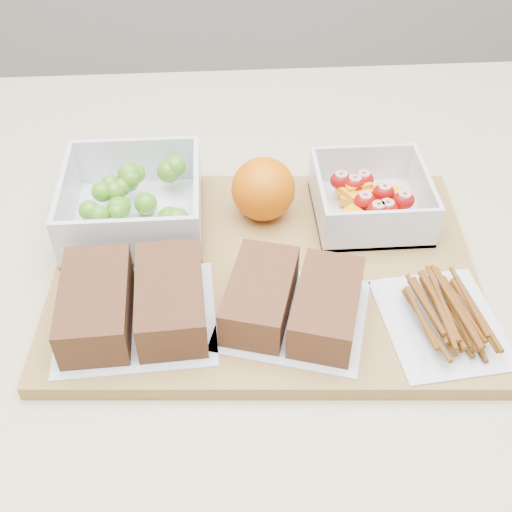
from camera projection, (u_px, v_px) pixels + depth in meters
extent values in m
cube|color=beige|center=(250.00, 491.00, 0.96)|extent=(1.20, 0.90, 0.90)
cube|color=#9E7A41|center=(265.00, 270.00, 0.65)|extent=(0.44, 0.33, 0.02)
cube|color=silver|center=(136.00, 220.00, 0.69)|extent=(0.14, 0.14, 0.01)
cube|color=silver|center=(137.00, 162.00, 0.72)|extent=(0.14, 0.01, 0.06)
cube|color=silver|center=(127.00, 244.00, 0.62)|extent=(0.14, 0.01, 0.06)
cube|color=silver|center=(198.00, 197.00, 0.68)|extent=(0.01, 0.13, 0.06)
cube|color=silver|center=(67.00, 203.00, 0.67)|extent=(0.01, 0.13, 0.06)
sphere|color=#49871C|center=(118.00, 208.00, 0.67)|extent=(0.03, 0.03, 0.03)
sphere|color=#49871C|center=(89.00, 211.00, 0.66)|extent=(0.02, 0.02, 0.02)
sphere|color=#49871C|center=(130.00, 179.00, 0.69)|extent=(0.02, 0.02, 0.02)
sphere|color=#49871C|center=(146.00, 204.00, 0.68)|extent=(0.02, 0.02, 0.02)
sphere|color=#49871C|center=(102.00, 192.00, 0.68)|extent=(0.02, 0.02, 0.02)
sphere|color=#49871C|center=(121.00, 206.00, 0.68)|extent=(0.02, 0.02, 0.02)
sphere|color=#49871C|center=(110.00, 184.00, 0.68)|extent=(0.02, 0.02, 0.02)
sphere|color=#49871C|center=(177.00, 221.00, 0.63)|extent=(0.03, 0.03, 0.03)
sphere|color=#49871C|center=(168.00, 171.00, 0.70)|extent=(0.03, 0.03, 0.03)
sphere|color=#49871C|center=(129.00, 174.00, 0.69)|extent=(0.03, 0.03, 0.03)
sphere|color=#49871C|center=(99.00, 215.00, 0.65)|extent=(0.02, 0.02, 0.02)
sphere|color=#49871C|center=(175.00, 166.00, 0.70)|extent=(0.02, 0.02, 0.02)
sphere|color=#49871C|center=(136.00, 234.00, 0.64)|extent=(0.02, 0.02, 0.02)
sphere|color=#49871C|center=(129.00, 182.00, 0.69)|extent=(0.02, 0.02, 0.02)
sphere|color=#49871C|center=(114.00, 191.00, 0.68)|extent=(0.02, 0.02, 0.02)
sphere|color=#49871C|center=(134.00, 174.00, 0.70)|extent=(0.02, 0.02, 0.02)
sphere|color=#49871C|center=(170.00, 219.00, 0.64)|extent=(0.03, 0.03, 0.03)
sphere|color=#49871C|center=(180.00, 234.00, 0.65)|extent=(0.02, 0.02, 0.02)
sphere|color=#49871C|center=(122.00, 187.00, 0.69)|extent=(0.02, 0.02, 0.02)
sphere|color=#49871C|center=(117.00, 212.00, 0.66)|extent=(0.02, 0.02, 0.02)
cube|color=silver|center=(368.00, 212.00, 0.70)|extent=(0.12, 0.12, 0.00)
cube|color=silver|center=(361.00, 165.00, 0.73)|extent=(0.12, 0.00, 0.05)
cube|color=silver|center=(382.00, 231.00, 0.64)|extent=(0.12, 0.00, 0.05)
cube|color=silver|center=(424.00, 194.00, 0.69)|extent=(0.00, 0.11, 0.05)
cube|color=silver|center=(318.00, 198.00, 0.68)|extent=(0.00, 0.11, 0.05)
cube|color=orange|center=(377.00, 213.00, 0.68)|extent=(0.03, 0.04, 0.01)
cube|color=orange|center=(357.00, 191.00, 0.71)|extent=(0.04, 0.05, 0.01)
cube|color=orange|center=(378.00, 200.00, 0.70)|extent=(0.04, 0.05, 0.01)
cube|color=orange|center=(386.00, 197.00, 0.71)|extent=(0.04, 0.04, 0.01)
cube|color=orange|center=(354.00, 192.00, 0.70)|extent=(0.04, 0.04, 0.01)
cube|color=orange|center=(356.00, 184.00, 0.70)|extent=(0.03, 0.03, 0.01)
cube|color=orange|center=(355.00, 219.00, 0.66)|extent=(0.04, 0.04, 0.01)
cube|color=orange|center=(389.00, 215.00, 0.67)|extent=(0.03, 0.03, 0.01)
cube|color=orange|center=(357.00, 200.00, 0.70)|extent=(0.04, 0.04, 0.01)
ellipsoid|color=#A50C08|center=(384.00, 193.00, 0.68)|extent=(0.02, 0.02, 0.02)
ellipsoid|color=#A50C08|center=(387.00, 209.00, 0.66)|extent=(0.02, 0.02, 0.02)
ellipsoid|color=#A50C08|center=(341.00, 180.00, 0.70)|extent=(0.02, 0.02, 0.02)
ellipsoid|color=#A50C08|center=(404.00, 200.00, 0.67)|extent=(0.02, 0.02, 0.02)
ellipsoid|color=#A50C08|center=(354.00, 184.00, 0.69)|extent=(0.02, 0.02, 0.02)
ellipsoid|color=#A50C08|center=(378.00, 211.00, 0.66)|extent=(0.02, 0.02, 0.02)
ellipsoid|color=#A50C08|center=(365.00, 201.00, 0.67)|extent=(0.02, 0.02, 0.02)
ellipsoid|color=#A50C08|center=(363.00, 180.00, 0.70)|extent=(0.02, 0.02, 0.02)
sphere|color=#DF6405|center=(263.00, 189.00, 0.68)|extent=(0.07, 0.07, 0.07)
cube|color=silver|center=(137.00, 317.00, 0.59)|extent=(0.15, 0.13, 0.00)
cube|color=#55331D|center=(96.00, 304.00, 0.58)|extent=(0.07, 0.11, 0.04)
cube|color=#55331D|center=(171.00, 298.00, 0.58)|extent=(0.07, 0.11, 0.04)
cube|color=silver|center=(292.00, 315.00, 0.59)|extent=(0.16, 0.15, 0.00)
cube|color=brown|center=(260.00, 295.00, 0.59)|extent=(0.08, 0.11, 0.04)
cube|color=brown|center=(327.00, 306.00, 0.58)|extent=(0.08, 0.11, 0.04)
cube|color=silver|center=(441.00, 323.00, 0.59)|extent=(0.11, 0.13, 0.00)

